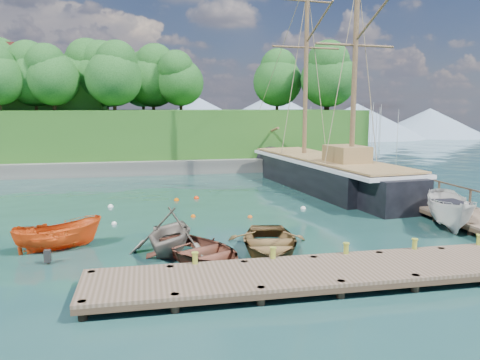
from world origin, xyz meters
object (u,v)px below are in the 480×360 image
at_px(rowboat_1, 170,253).
at_px(rowboat_2, 269,251).
at_px(cabin_boat_white, 449,228).
at_px(rowboat_0, 202,260).
at_px(motorboat_orange, 59,249).
at_px(schooner, 325,176).

height_order(rowboat_1, rowboat_2, rowboat_1).
relative_size(rowboat_2, cabin_boat_white, 0.97).
xyz_separation_m(rowboat_0, motorboat_orange, (-6.12, 2.78, 0.00)).
bearing_deg(motorboat_orange, rowboat_1, -124.53).
relative_size(cabin_boat_white, schooner, 0.20).
bearing_deg(rowboat_2, cabin_boat_white, 22.13).
height_order(rowboat_2, cabin_boat_white, cabin_boat_white).
distance_m(motorboat_orange, schooner, 21.54).
relative_size(rowboat_1, cabin_boat_white, 0.76).
bearing_deg(rowboat_0, rowboat_2, -15.88).
height_order(rowboat_1, motorboat_orange, rowboat_1).
bearing_deg(rowboat_2, rowboat_0, -157.44).
xyz_separation_m(rowboat_2, motorboat_orange, (-9.21, 2.17, 0.00)).
relative_size(rowboat_0, rowboat_2, 0.96).
distance_m(rowboat_0, rowboat_2, 3.15).
bearing_deg(rowboat_1, rowboat_2, 10.42).
distance_m(cabin_boat_white, schooner, 12.72).
bearing_deg(rowboat_2, rowboat_1, -177.75).
distance_m(rowboat_2, schooner, 16.80).
height_order(rowboat_0, motorboat_orange, motorboat_orange).
distance_m(rowboat_2, cabin_boat_white, 10.61).
bearing_deg(motorboat_orange, rowboat_2, -120.94).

